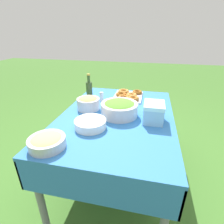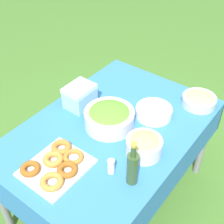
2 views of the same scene
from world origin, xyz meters
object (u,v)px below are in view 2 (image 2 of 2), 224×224
object	(u,v)px
donut_platter	(56,165)
plate_stack	(154,112)
pasta_bowl	(199,100)
olive_oil_bottle	(133,167)
cooler_box	(80,96)
bread_bowl	(144,145)
salad_bowl	(109,117)

from	to	relation	value
donut_platter	plate_stack	bearing A→B (deg)	-15.05
pasta_bowl	olive_oil_bottle	size ratio (longest dim) A/B	0.83
donut_platter	plate_stack	xyz separation A→B (m)	(0.68, -0.18, 0.01)
pasta_bowl	cooler_box	bearing A→B (deg)	127.76
olive_oil_bottle	donut_platter	bearing A→B (deg)	115.11
plate_stack	olive_oil_bottle	distance (m)	0.55
pasta_bowl	bread_bowl	size ratio (longest dim) A/B	1.11
donut_platter	olive_oil_bottle	size ratio (longest dim) A/B	1.34
bread_bowl	plate_stack	bearing A→B (deg)	21.74
donut_platter	plate_stack	size ratio (longest dim) A/B	1.57
salad_bowl	donut_platter	distance (m)	0.44
olive_oil_bottle	bread_bowl	world-z (taller)	olive_oil_bottle
salad_bowl	plate_stack	xyz separation A→B (m)	(0.24, -0.17, -0.04)
donut_platter	olive_oil_bottle	xyz separation A→B (m)	(0.17, -0.37, 0.08)
donut_platter	bread_bowl	size ratio (longest dim) A/B	1.79
pasta_bowl	donut_platter	distance (m)	1.03
donut_platter	olive_oil_bottle	bearing A→B (deg)	-64.89
plate_stack	cooler_box	distance (m)	0.49
salad_bowl	plate_stack	world-z (taller)	salad_bowl
plate_stack	cooler_box	world-z (taller)	cooler_box
olive_oil_bottle	cooler_box	distance (m)	0.70
salad_bowl	olive_oil_bottle	xyz separation A→B (m)	(-0.27, -0.35, 0.04)
bread_bowl	salad_bowl	bearing A→B (deg)	77.00
cooler_box	plate_stack	bearing A→B (deg)	-65.47
salad_bowl	plate_stack	bearing A→B (deg)	-34.66
plate_stack	salad_bowl	bearing A→B (deg)	145.34
pasta_bowl	plate_stack	xyz separation A→B (m)	(-0.28, 0.18, -0.01)
pasta_bowl	donut_platter	bearing A→B (deg)	159.36
cooler_box	bread_bowl	bearing A→B (deg)	-100.89
donut_platter	bread_bowl	distance (m)	0.48
plate_stack	cooler_box	size ratio (longest dim) A/B	1.21
salad_bowl	olive_oil_bottle	world-z (taller)	olive_oil_bottle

